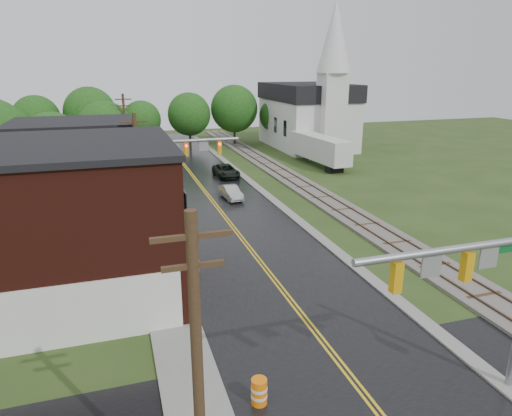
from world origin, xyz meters
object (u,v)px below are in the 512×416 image
brick_building (34,226)px  suv_dark (226,171)px  utility_pole_a (198,379)px  traffic_signal_far (177,157)px  tree_left_c (54,144)px  tree_left_e (107,131)px  utility_pole_b (139,177)px  semi_trailer (320,148)px  traffic_signal_near (483,278)px  construction_barrel (259,392)px  church (311,109)px  utility_pole_c (126,133)px  pickup_white (180,250)px  sedan_silver (231,193)px

brick_building → suv_dark: bearing=56.6°
utility_pole_a → traffic_signal_far: bearing=83.0°
utility_pole_a → tree_left_c: 40.52m
tree_left_c → tree_left_e: bearing=50.2°
utility_pole_b → semi_trailer: size_ratio=0.78×
traffic_signal_near → construction_barrel: (-7.43, 2.00, -4.44)m
traffic_signal_near → tree_left_e: tree_left_e is taller
traffic_signal_far → suv_dark: (6.97, 12.28, -4.30)m
church → traffic_signal_far: size_ratio=2.72×
church → suv_dark: church is taller
tree_left_c → construction_barrel: size_ratio=7.27×
traffic_signal_far → construction_barrel: 23.43m
utility_pole_c → semi_trailer: bearing=-5.4°
utility_pole_a → construction_barrel: utility_pole_a is taller
brick_building → utility_pole_a: 16.05m
pickup_white → semi_trailer: semi_trailer is taller
church → tree_left_e: size_ratio=2.45×
utility_pole_c → pickup_white: size_ratio=1.74×
church → tree_left_e: 29.91m
utility_pole_a → pickup_white: 18.24m
suv_dark → construction_barrel: 36.06m
semi_trailer → tree_left_c: bearing=-176.3°
traffic_signal_near → utility_pole_c: (-10.27, 42.00, -0.25)m
utility_pole_b → construction_barrel: size_ratio=8.55×
traffic_signal_far → suv_dark: bearing=60.4°
utility_pole_c → tree_left_e: (-2.05, 1.90, 0.09)m
traffic_signal_near → utility_pole_a: bearing=-169.0°
brick_building → utility_pole_c: size_ratio=1.59×
suv_dark → pickup_white: (-8.30, -21.59, 0.07)m
suv_dark → semi_trailer: bearing=9.7°
traffic_signal_far → utility_pole_a: size_ratio=0.82×
utility_pole_b → tree_left_c: 19.24m
utility_pole_a → tree_left_c: (-7.05, 39.90, -0.21)m
suv_dark → semi_trailer: 12.91m
brick_building → utility_pole_c: 29.56m
traffic_signal_near → semi_trailer: size_ratio=0.64×
suv_dark → traffic_signal_near: bearing=-91.8°
utility_pole_b → tree_left_e: (-2.05, 23.90, 0.09)m
traffic_signal_near → suv_dark: bearing=90.0°
traffic_signal_far → utility_pole_b: (-3.33, -5.00, -0.25)m
church → traffic_signal_far: 35.59m
utility_pole_a → tree_left_c: utility_pole_a is taller
utility_pole_b → tree_left_e: 23.99m
traffic_signal_near → construction_barrel: traffic_signal_near is taller
semi_trailer → construction_barrel: semi_trailer is taller
utility_pole_b → semi_trailer: bearing=40.9°
utility_pole_b → utility_pole_c: size_ratio=1.00×
utility_pole_c → sedan_silver: 16.48m
semi_trailer → utility_pole_c: bearing=174.6°
brick_building → tree_left_e: (3.64, 30.90, 0.66)m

